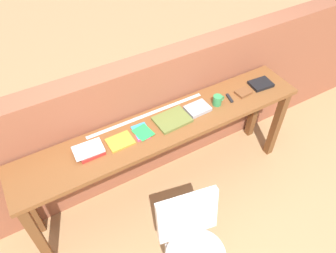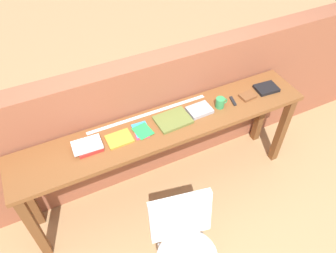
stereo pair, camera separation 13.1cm
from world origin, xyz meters
TOP-DOWN VIEW (x-y plane):
  - ground_plane at (0.00, 0.00)m, footprint 40.00×40.00m
  - brick_wall_back at (0.00, 0.64)m, footprint 6.00×0.20m
  - sideboard at (0.00, 0.30)m, footprint 2.50×0.44m
  - chair_white_moulded at (-0.23, -0.51)m, footprint 0.52×0.53m
  - book_stack_leftmost at (-0.63, 0.32)m, footprint 0.22×0.16m
  - magazine_cycling at (-0.39, 0.30)m, footprint 0.20×0.16m
  - pamphlet_pile_colourful at (-0.20, 0.31)m, footprint 0.15×0.19m
  - book_open_centre at (0.07, 0.31)m, footprint 0.29×0.22m
  - book_grey_hardcover at (0.32, 0.31)m, footprint 0.20×0.15m
  - mug at (0.51, 0.29)m, footprint 0.11×0.08m
  - multitool_folded at (0.64, 0.29)m, footprint 0.05×0.11m
  - leather_journal_brown at (0.79, 0.29)m, footprint 0.14×0.11m
  - book_repair_rightmost at (1.00, 0.30)m, footprint 0.21×0.16m
  - ruler_metal_back_edge at (-0.08, 0.47)m, footprint 1.05×0.03m

SIDE VIEW (x-z plane):
  - ground_plane at x=0.00m, z-range 0.00..0.00m
  - chair_white_moulded at x=-0.23m, z-range 0.08..0.97m
  - brick_wall_back at x=0.00m, z-range 0.00..1.29m
  - sideboard at x=0.00m, z-range 0.30..1.18m
  - ruler_metal_back_edge at x=-0.08m, z-range 0.88..0.88m
  - pamphlet_pile_colourful at x=-0.20m, z-range 0.88..0.89m
  - multitool_folded at x=0.64m, z-range 0.88..0.90m
  - magazine_cycling at x=-0.39m, z-range 0.88..0.90m
  - book_open_centre at x=0.07m, z-range 0.88..0.90m
  - leather_journal_brown at x=0.79m, z-range 0.88..0.90m
  - book_repair_rightmost at x=1.00m, z-range 0.88..0.91m
  - book_grey_hardcover at x=0.32m, z-range 0.88..0.91m
  - book_stack_leftmost at x=-0.63m, z-range 0.88..0.93m
  - mug at x=0.51m, z-range 0.88..0.97m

